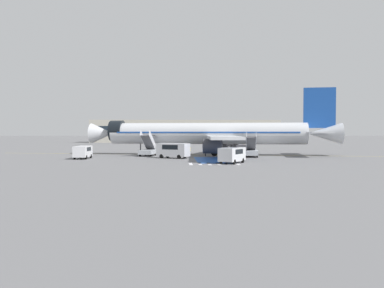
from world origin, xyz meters
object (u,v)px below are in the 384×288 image
(fuel_tanker, at_px, (236,141))
(service_van_0, at_px, (173,149))
(service_van_1, at_px, (232,154))
(ground_crew_1, at_px, (189,150))
(airliner, at_px, (211,134))
(ground_crew_0, at_px, (206,151))
(boarding_stairs_forward, at_px, (148,150))
(boarding_stairs_aft, at_px, (251,151))
(terminal_building, at_px, (186,131))
(service_van_2, at_px, (83,151))

(fuel_tanker, xyz_separation_m, service_van_0, (-14.97, -31.55, -0.45))
(service_van_1, bearing_deg, ground_crew_1, -39.51)
(airliner, relative_size, ground_crew_0, 26.83)
(boarding_stairs_forward, distance_m, service_van_0, 7.10)
(boarding_stairs_aft, height_order, terminal_building, terminal_building)
(service_van_2, relative_size, ground_crew_0, 2.69)
(ground_crew_1, bearing_deg, service_van_0, -104.59)
(ground_crew_0, height_order, ground_crew_1, ground_crew_0)
(service_van_0, distance_m, service_van_2, 13.87)
(terminal_building, bearing_deg, ground_crew_1, -91.06)
(service_van_2, height_order, ground_crew_1, service_van_2)
(ground_crew_0, height_order, terminal_building, terminal_building)
(fuel_tanker, xyz_separation_m, ground_crew_0, (-9.52, -27.24, -0.88))
(boarding_stairs_aft, height_order, service_van_1, boarding_stairs_aft)
(terminal_building, bearing_deg, service_van_0, -92.78)
(fuel_tanker, xyz_separation_m, service_van_2, (-28.83, -32.14, -0.65))
(service_van_0, height_order, ground_crew_1, service_van_0)
(service_van_2, bearing_deg, ground_crew_1, 22.12)
(airliner, relative_size, service_van_0, 8.26)
(airliner, height_order, ground_crew_0, airliner)
(ground_crew_1, bearing_deg, service_van_2, -148.02)
(boarding_stairs_aft, bearing_deg, service_van_1, -101.58)
(boarding_stairs_aft, xyz_separation_m, fuel_tanker, (2.16, 29.18, 0.83))
(service_van_0, bearing_deg, ground_crew_1, -177.59)
(fuel_tanker, height_order, service_van_1, fuel_tanker)
(service_van_0, bearing_deg, service_van_1, 66.67)
(boarding_stairs_forward, relative_size, terminal_building, 0.08)
(terminal_building, bearing_deg, service_van_1, -87.94)
(airliner, bearing_deg, fuel_tanker, -8.80)
(service_van_0, xyz_separation_m, service_van_2, (-13.86, -0.59, -0.20))
(boarding_stairs_aft, bearing_deg, service_van_2, -162.92)
(service_van_1, height_order, service_van_2, service_van_1)
(airliner, relative_size, terminal_building, 0.62)
(service_van_0, bearing_deg, fuel_tanker, -177.14)
(airliner, xyz_separation_m, service_van_2, (-20.49, -8.66, -2.63))
(boarding_stairs_forward, bearing_deg, terminal_building, 94.78)
(airliner, xyz_separation_m, service_van_0, (-6.64, -8.07, -2.42))
(boarding_stairs_aft, xyz_separation_m, ground_crew_0, (-7.36, 1.93, -0.05))
(boarding_stairs_aft, relative_size, service_van_2, 1.23)
(fuel_tanker, relative_size, ground_crew_1, 6.37)
(boarding_stairs_forward, bearing_deg, airliner, 23.35)
(boarding_stairs_forward, height_order, terminal_building, terminal_building)
(service_van_2, bearing_deg, ground_crew_0, 15.63)
(ground_crew_0, distance_m, terminal_building, 83.74)
(airliner, relative_size, fuel_tanker, 4.27)
(service_van_0, xyz_separation_m, ground_crew_1, (2.76, 5.69, -0.44))
(boarding_stairs_forward, bearing_deg, ground_crew_0, 3.07)
(service_van_1, xyz_separation_m, ground_crew_1, (-5.05, 15.53, -0.30))
(boarding_stairs_forward, relative_size, fuel_tanker, 0.53)
(airliner, height_order, service_van_2, airliner)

